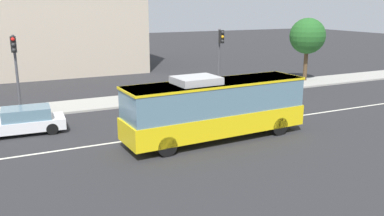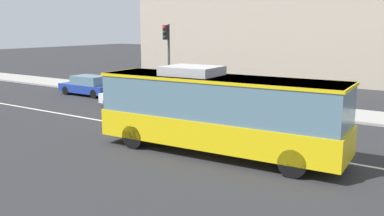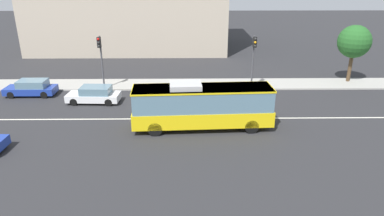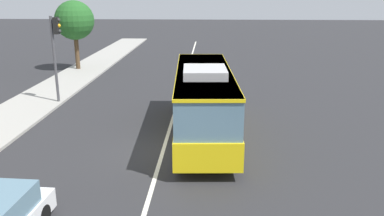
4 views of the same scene
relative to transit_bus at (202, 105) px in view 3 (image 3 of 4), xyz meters
name	(u,v)px [view 3 (image 3 of 4)]	position (x,y,z in m)	size (l,w,h in m)	color
ground_plane	(174,119)	(-2.14, 1.69, -1.81)	(160.00, 160.00, 0.00)	#28282B
sidewalk_kerb	(177,84)	(-2.14, 10.35, -1.74)	(80.00, 3.49, 0.14)	#9E9B93
lane_centre_line	(174,119)	(-2.14, 1.69, -1.80)	(76.00, 0.16, 0.01)	silver
transit_bus	(202,105)	(0.00, 0.00, 0.00)	(10.12, 3.02, 3.46)	yellow
sedan_blue	(31,88)	(-15.41, 7.37, -1.09)	(4.50, 1.82, 1.46)	#1E3899
sedan_white	(94,95)	(-9.14, 5.41, -1.09)	(4.58, 2.02, 1.46)	white
traffic_light_near_corner	(254,53)	(5.17, 8.74, 1.75)	(0.34, 0.62, 5.20)	#47474C
traffic_light_mid_block	(101,54)	(-9.12, 8.82, 1.75)	(0.35, 0.62, 5.20)	#47474C
street_tree_kerbside_left	(354,42)	(15.56, 11.05, 2.38)	(3.24, 3.24, 5.84)	#4C3823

